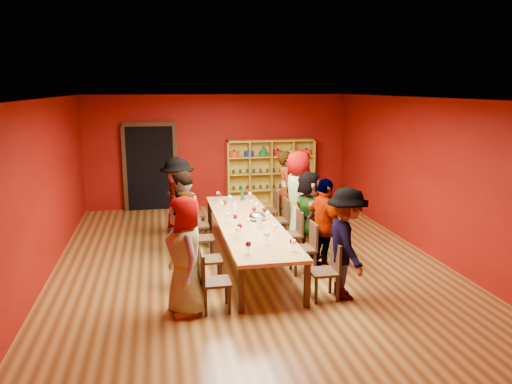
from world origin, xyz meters
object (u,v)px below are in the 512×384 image
Objects in this scene: spittoon_bowl at (257,217)px; wine_bottle at (242,195)px; person_right_0 at (347,243)px; person_right_1 at (324,226)px; chair_person_right_3 at (281,217)px; chair_person_right_1 at (307,245)px; person_right_4 at (286,190)px; chair_person_left_2 at (198,235)px; person_left_2 at (182,217)px; chair_person_left_1 at (204,256)px; chair_person_right_0 at (329,267)px; person_left_4 at (177,197)px; chair_person_left_3 at (195,222)px; person_right_3 at (298,196)px; shelving_unit at (270,170)px; tasting_table at (248,224)px; chair_person_right_2 at (294,231)px; person_left_1 at (184,240)px; chair_person_right_4 at (272,208)px; chair_person_left_0 at (210,278)px; chair_person_left_4 at (192,212)px; person_left_0 at (185,256)px; person_left_3 at (178,203)px; person_right_2 at (309,214)px.

wine_bottle is (0.01, 1.70, 0.05)m from spittoon_bowl.
person_right_1 is (0.03, 1.13, -0.03)m from person_right_0.
chair_person_right_3 is at bearing 55.49° from spittoon_bowl.
person_right_4 is (0.33, 2.79, 0.40)m from chair_person_right_1.
person_left_2 is (-0.28, -0.00, 0.36)m from chair_person_left_2.
chair_person_left_2 is at bearing 90.00° from chair_person_left_1.
chair_person_right_1 is at bearing 90.00° from chair_person_right_0.
chair_person_left_2 is 1.00× the size of chair_person_right_1.
person_left_2 is 1.79m from person_left_4.
chair_person_left_3 is at bearing -178.55° from chair_person_right_3.
chair_person_left_2 is at bearing 118.11° from person_right_3.
shelving_unit is 1.34× the size of person_right_4.
tasting_table is 0.94m from chair_person_right_2.
chair_person_right_1 is at bearing 107.03° from person_left_1.
chair_person_right_4 is at bearing 148.66° from person_left_2.
chair_person_right_0 and chair_person_right_2 have the same top height.
person_left_1 is at bearing -98.78° from chair_person_left_3.
person_right_4 is (0.33, 0.00, 0.40)m from chair_person_right_4.
chair_person_right_0 is 1.00× the size of chair_person_right_2.
person_left_2 is 2.14m from chair_person_right_2.
chair_person_left_3 is at bearing 90.00° from chair_person_left_1.
person_left_2 is at bearing -180.00° from chair_person_left_2.
chair_person_left_0 is 3.83m from person_right_3.
person_right_1 is at bearing -70.98° from chair_person_right_2.
wine_bottle is (-1.20, -2.56, -0.11)m from shelving_unit.
tasting_table is 2.61× the size of person_right_0.
person_left_2 is 2.98m from chair_person_right_0.
chair_person_left_2 and chair_person_left_4 have the same top height.
person_left_0 reaches higher than wine_bottle.
person_left_0 is 1.09× the size of person_left_1.
chair_person_left_3 is 0.54× the size of person_right_1.
chair_person_left_0 is 1.00× the size of chair_person_left_1.
chair_person_left_0 is (-0.91, -2.00, -0.20)m from tasting_table.
chair_person_left_2 and chair_person_left_3 have the same top height.
chair_person_right_2 is 1.04m from chair_person_right_3.
person_right_3 is (2.48, 0.96, 0.09)m from person_left_2.
chair_person_left_0 is 0.49× the size of person_left_3.
chair_person_left_3 is at bearing -2.16° from person_left_4.
person_right_2 is at bearing -92.67° from shelving_unit.
person_left_0 is 5.53× the size of wine_bottle.
person_right_2 is at bearing 71.62° from chair_person_right_1.
shelving_unit reaches higher than chair_person_left_0.
person_left_3 is 3.07m from person_right_1.
spittoon_bowl is (-0.73, -1.06, 0.33)m from chair_person_right_3.
chair_person_left_4 is 1.18m from wine_bottle.
shelving_unit is 1.52× the size of person_left_1.
shelving_unit is 3.34m from chair_person_left_4.
chair_person_right_0 is at bearing -26.19° from chair_person_left_1.
chair_person_left_1 is at bearing 146.72° from person_left_0.
person_left_1 is 0.86× the size of person_left_3.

